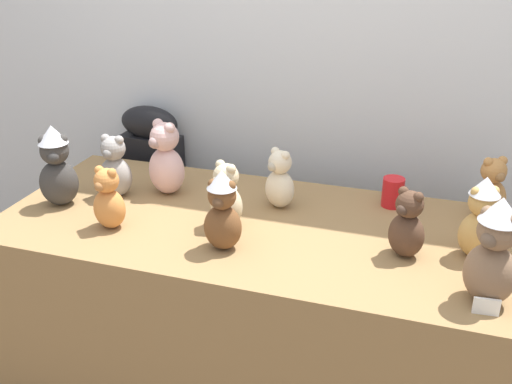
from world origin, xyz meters
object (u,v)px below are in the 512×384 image
Objects in this scene: teddy_bear_charcoal at (57,167)px; party_cup_red at (393,192)px; instrument_case at (155,202)px; teddy_bear_ash at (115,168)px; teddy_bear_ginger at (108,200)px; teddy_bear_cocoa at (407,225)px; teddy_bear_blush at (166,160)px; teddy_bear_sand at (226,197)px; teddy_bear_cream at (280,180)px; teddy_bear_mocha at (493,252)px; display_table at (256,311)px; teddy_bear_honey at (481,218)px; teddy_bear_caramel at (491,190)px; teddy_bear_chestnut at (222,211)px.

party_cup_red is (1.18, 0.37, -0.10)m from teddy_bear_charcoal.
instrument_case is 0.62m from teddy_bear_ash.
teddy_bear_cocoa is at bearing 14.84° from teddy_bear_ginger.
teddy_bear_cocoa is 0.78× the size of teddy_bear_blush.
teddy_bear_sand is at bearing -5.69° from teddy_bear_blush.
teddy_bear_cream is (-0.47, 0.22, -0.00)m from teddy_bear_cocoa.
teddy_bear_mocha is at bearing -7.17° from teddy_bear_cocoa.
teddy_bear_charcoal reaches higher than display_table.
teddy_bear_blush is at bearing -161.88° from teddy_bear_cocoa.
teddy_bear_honey is at bearing -2.39° from teddy_bear_ash.
teddy_bear_ash is 2.23× the size of party_cup_red.
party_cup_red is at bearing 132.93° from teddy_bear_cocoa.
teddy_bear_caramel is at bearing 116.46° from teddy_bear_mocha.
teddy_bear_charcoal reaches higher than teddy_bear_ginger.
display_table is 6.71× the size of teddy_bear_honey.
teddy_bear_cream is (0.09, 0.35, -0.03)m from teddy_bear_chestnut.
teddy_bear_ginger reaches higher than party_cup_red.
teddy_bear_blush is at bearing 156.34° from teddy_bear_caramel.
teddy_bear_cocoa is 1.25m from teddy_bear_charcoal.
teddy_bear_blush is 0.95× the size of teddy_bear_charcoal.
teddy_bear_chestnut is 0.85× the size of teddy_bear_mocha.
teddy_bear_ash is at bearing 152.15° from teddy_bear_chestnut.
display_table is 0.95m from teddy_bear_mocha.
teddy_bear_honey is at bearing -129.09° from teddy_bear_caramel.
teddy_bear_ash is at bearing 123.27° from teddy_bear_ginger.
teddy_bear_cream is at bearing 178.52° from teddy_bear_mocha.
teddy_bear_sand is 0.74× the size of teddy_bear_mocha.
teddy_bear_ash reaches higher than teddy_bear_cream.
teddy_bear_mocha reaches higher than teddy_bear_cocoa.
instrument_case is 4.27× the size of teddy_bear_ginger.
teddy_bear_charcoal is 1.47m from teddy_bear_honey.
teddy_bear_cocoa is at bearing -77.78° from party_cup_red.
teddy_bear_mocha is (0.84, -0.20, 0.05)m from teddy_bear_sand.
teddy_bear_honey reaches higher than instrument_case.
instrument_case reaches higher than party_cup_red.
teddy_bear_honey is at bearing -44.73° from party_cup_red.
teddy_bear_honey reaches higher than teddy_bear_sand.
teddy_bear_mocha is 1.22m from teddy_bear_ginger.
teddy_bear_chestnut is 0.95m from teddy_bear_caramel.
teddy_bear_cream is 0.71× the size of teddy_bear_mocha.
display_table is 8.12× the size of teddy_bear_ginger.
teddy_bear_cocoa is at bearing -156.48° from teddy_bear_caramel.
teddy_bear_ash reaches higher than display_table.
teddy_bear_charcoal is 1.37× the size of teddy_bear_cream.
teddy_bear_cocoa is at bearing 172.30° from teddy_bear_honey.
teddy_bear_honey is at bearing 16.83° from teddy_bear_ginger.
teddy_bear_charcoal is 1.55m from teddy_bear_caramel.
teddy_bear_caramel is (0.82, 0.49, -0.02)m from teddy_bear_chestnut.
instrument_case is at bearing 141.72° from display_table.
teddy_bear_caramel reaches higher than teddy_bear_ginger.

